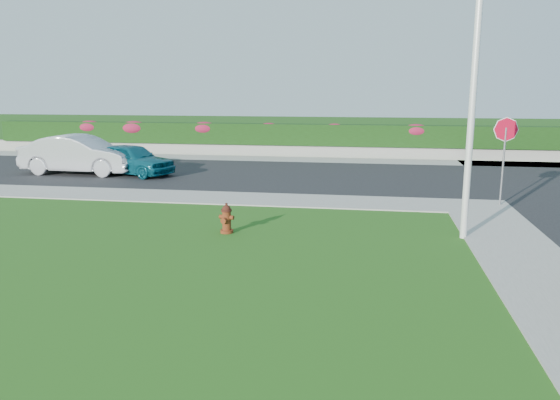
% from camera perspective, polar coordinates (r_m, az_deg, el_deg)
% --- Properties ---
extents(ground, '(120.00, 120.00, 0.00)m').
position_cam_1_polar(ground, '(9.56, -14.22, -10.79)').
color(ground, black).
rests_on(ground, ground).
extents(street_far, '(26.00, 8.00, 0.04)m').
position_cam_1_polar(street_far, '(23.97, -12.00, 2.87)').
color(street_far, black).
rests_on(street_far, ground).
extents(sidewalk_far, '(24.00, 2.00, 0.04)m').
position_cam_1_polar(sidewalk_far, '(19.93, -19.86, 0.66)').
color(sidewalk_far, gray).
rests_on(sidewalk_far, ground).
extents(curb_corner, '(2.00, 2.00, 0.04)m').
position_cam_1_polar(curb_corner, '(17.75, 19.95, -0.63)').
color(curb_corner, gray).
rests_on(curb_corner, ground).
extents(sidewalk_beyond, '(34.00, 2.00, 0.04)m').
position_cam_1_polar(sidewalk_beyond, '(27.69, -0.46, 4.29)').
color(sidewalk_beyond, gray).
rests_on(sidewalk_beyond, ground).
extents(retaining_wall, '(34.00, 0.40, 0.60)m').
position_cam_1_polar(retaining_wall, '(29.13, 0.04, 5.21)').
color(retaining_wall, gray).
rests_on(retaining_wall, ground).
extents(hedge, '(32.00, 0.90, 1.10)m').
position_cam_1_polar(hedge, '(29.14, 0.07, 6.89)').
color(hedge, black).
rests_on(hedge, retaining_wall).
extents(fire_hydrant, '(0.40, 0.38, 0.76)m').
position_cam_1_polar(fire_hydrant, '(13.75, -5.62, -1.97)').
color(fire_hydrant, '#4B180B').
rests_on(fire_hydrant, ground).
extents(sedan_teal, '(4.09, 2.72, 1.29)m').
position_cam_1_polar(sedan_teal, '(23.35, -15.26, 4.13)').
color(sedan_teal, '#0D5567').
rests_on(sedan_teal, street_far).
extents(sedan_silver, '(4.92, 1.84, 1.60)m').
position_cam_1_polar(sedan_silver, '(24.28, -20.12, 4.48)').
color(sedan_silver, '#B7BAC0').
rests_on(sedan_silver, street_far).
extents(utility_pole, '(0.16, 0.16, 5.54)m').
position_cam_1_polar(utility_pole, '(13.60, 19.33, 7.56)').
color(utility_pole, silver).
rests_on(utility_pole, ground).
extents(stop_sign, '(0.74, 0.08, 2.72)m').
position_cam_1_polar(stop_sign, '(17.91, 22.47, 5.83)').
color(stop_sign, slate).
rests_on(stop_sign, ground).
extents(flower_clump_a, '(1.40, 0.90, 0.70)m').
position_cam_1_polar(flower_clump_a, '(32.56, -19.25, 7.23)').
color(flower_clump_a, '#A31C37').
rests_on(flower_clump_a, hedge).
extents(flower_clump_b, '(1.51, 0.97, 0.76)m').
position_cam_1_polar(flower_clump_b, '(31.39, -14.98, 7.30)').
color(flower_clump_b, '#A31C37').
rests_on(flower_clump_b, hedge).
extents(flower_clump_c, '(1.39, 0.90, 0.70)m').
position_cam_1_polar(flower_clump_c, '(29.97, -7.90, 7.44)').
color(flower_clump_c, '#A31C37').
rests_on(flower_clump_c, hedge).
extents(flower_clump_d, '(1.02, 0.66, 0.51)m').
position_cam_1_polar(flower_clump_d, '(29.12, -1.17, 7.57)').
color(flower_clump_d, '#A31C37').
rests_on(flower_clump_d, hedge).
extents(flower_clump_e, '(1.01, 0.65, 0.50)m').
position_cam_1_polar(flower_clump_e, '(28.70, 5.73, 7.46)').
color(flower_clump_e, '#A31C37').
rests_on(flower_clump_e, hedge).
extents(flower_clump_f, '(1.34, 0.86, 0.67)m').
position_cam_1_polar(flower_clump_f, '(28.74, 14.02, 7.05)').
color(flower_clump_f, '#A31C37').
rests_on(flower_clump_f, hedge).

